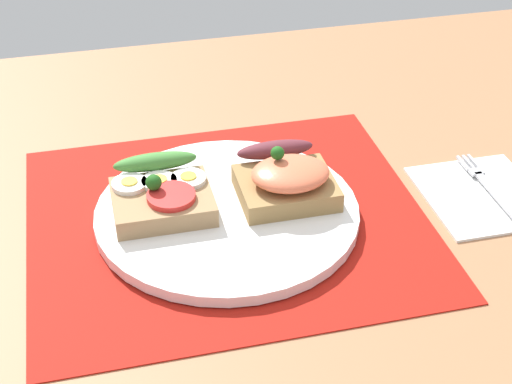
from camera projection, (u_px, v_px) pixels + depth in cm
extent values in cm
cube|color=#9F6B46|center=(228.00, 232.00, 80.33)|extent=(120.00, 90.00, 3.20)
cube|color=#A4170E|center=(227.00, 219.00, 79.33)|extent=(39.74, 35.46, 0.30)
cylinder|color=white|center=(227.00, 213.00, 78.91)|extent=(26.62, 26.62, 1.18)
cube|color=#A58056|center=(162.00, 202.00, 77.72)|extent=(9.82, 8.23, 2.07)
cylinder|color=red|center=(171.00, 196.00, 76.27)|extent=(4.80, 4.80, 0.60)
ellipsoid|color=#418135|center=(155.00, 162.00, 80.23)|extent=(8.64, 2.20, 1.80)
sphere|color=#1E5919|center=(154.00, 182.00, 76.20)|extent=(1.60, 1.60, 1.60)
cylinder|color=white|center=(130.00, 184.00, 78.02)|extent=(3.58, 3.58, 0.50)
cylinder|color=yellow|center=(129.00, 181.00, 77.83)|extent=(1.61, 1.61, 0.16)
cylinder|color=white|center=(159.00, 182.00, 78.35)|extent=(3.58, 3.58, 0.50)
cylinder|color=yellow|center=(159.00, 179.00, 78.16)|extent=(1.61, 1.61, 0.16)
cylinder|color=white|center=(188.00, 179.00, 78.80)|extent=(3.58, 3.58, 0.50)
cylinder|color=yellow|center=(188.00, 176.00, 78.61)|extent=(1.61, 1.61, 0.16)
cube|color=#9A7645|center=(286.00, 188.00, 79.69)|extent=(9.68, 8.12, 2.09)
ellipsoid|color=#EC704A|center=(290.00, 172.00, 78.23)|extent=(7.94, 6.50, 2.20)
ellipsoid|color=maroon|center=(275.00, 150.00, 82.15)|extent=(8.23, 2.20, 1.80)
sphere|color=#1E5919|center=(277.00, 153.00, 77.77)|extent=(1.40, 1.40, 1.40)
cube|color=white|center=(482.00, 194.00, 82.70)|extent=(12.20, 13.49, 0.60)
cube|color=#B7B7BC|center=(501.00, 201.00, 80.92)|extent=(0.80, 10.72, 0.32)
cube|color=#B7B7BC|center=(476.00, 172.00, 85.36)|extent=(1.50, 1.20, 0.32)
cube|color=#B7B7BC|center=(463.00, 163.00, 86.84)|extent=(0.32, 2.80, 0.32)
cube|color=#B7B7BC|center=(468.00, 162.00, 86.96)|extent=(0.32, 2.80, 0.32)
cube|color=#B7B7BC|center=(474.00, 162.00, 87.09)|extent=(0.32, 2.80, 0.32)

